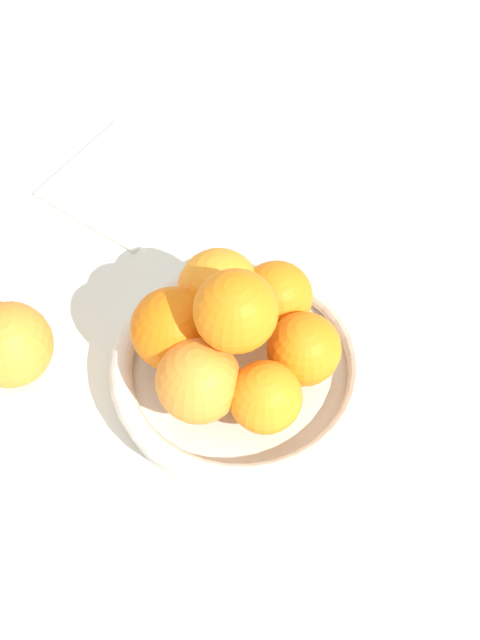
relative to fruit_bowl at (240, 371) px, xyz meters
The scene contains 5 objects.
ground_plane 0.02m from the fruit_bowl, ahead, with size 4.00×4.00×0.00m, color silver.
fruit_bowl is the anchor object (origin of this frame).
orange_pile 0.07m from the fruit_bowl, 104.44° to the left, with size 0.18×0.19×0.13m.
stray_orange 0.22m from the fruit_bowl, 103.27° to the left, with size 0.08×0.08×0.08m, color orange.
napkin_folded 0.30m from the fruit_bowl, 44.57° to the left, with size 0.15×0.15×0.01m, color silver.
Camera 1 is at (-0.42, -0.14, 0.76)m, focal length 50.00 mm.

